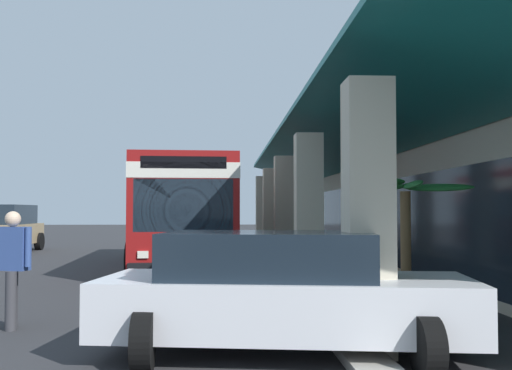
% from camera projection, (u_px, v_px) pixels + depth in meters
% --- Properties ---
extents(ground, '(120.00, 120.00, 0.00)m').
position_uv_depth(ground, '(466.00, 274.00, 16.86)').
color(ground, '#2D2D30').
extents(curb_strip, '(31.31, 0.50, 0.12)m').
position_uv_depth(curb_strip, '(279.00, 268.00, 17.71)').
color(curb_strip, '#9E998E').
rests_on(curb_strip, ground).
extents(transit_bus, '(11.34, 3.26, 3.34)m').
position_uv_depth(transit_bus, '(185.00, 207.00, 19.35)').
color(transit_bus, maroon).
rests_on(transit_bus, ground).
extents(parked_suv_tan, '(4.85, 2.29, 1.97)m').
position_uv_depth(parked_suv_tan, '(5.00, 228.00, 25.37)').
color(parked_suv_tan, '#9E845B').
rests_on(parked_suv_tan, ground).
extents(parked_sedan_white, '(2.84, 4.61, 1.47)m').
position_uv_depth(parked_sedan_white, '(281.00, 292.00, 7.37)').
color(parked_sedan_white, silver).
rests_on(parked_sedan_white, ground).
extents(pedestrian, '(0.47, 0.63, 1.72)m').
position_uv_depth(pedestrian, '(12.00, 262.00, 9.04)').
color(pedestrian, '#38383D').
rests_on(pedestrian, ground).
extents(potted_palm, '(1.80, 1.78, 2.27)m').
position_uv_depth(potted_palm, '(406.00, 286.00, 9.40)').
color(potted_palm, brown).
rests_on(potted_palm, ground).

